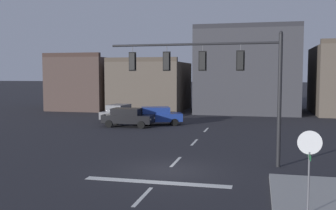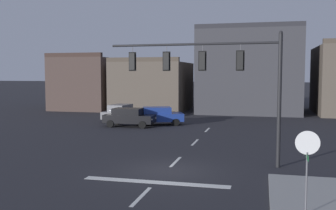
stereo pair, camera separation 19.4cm
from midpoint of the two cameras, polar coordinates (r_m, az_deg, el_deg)
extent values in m
plane|color=#232328|center=(18.90, 0.09, -9.57)|extent=(400.00, 400.00, 0.00)
cube|color=silver|center=(17.03, -1.52, -11.15)|extent=(6.40, 0.50, 0.01)
cube|color=silver|center=(15.19, -3.54, -13.13)|extent=(0.16, 2.40, 0.01)
cube|color=silver|center=(20.80, 1.40, -8.24)|extent=(0.16, 2.40, 0.01)
cube|color=silver|center=(26.58, 4.15, -5.43)|extent=(0.16, 2.40, 0.01)
cube|color=silver|center=(32.44, 5.91, -3.62)|extent=(0.16, 2.40, 0.01)
cylinder|color=black|center=(19.93, 16.15, 0.53)|extent=(0.20, 0.20, 6.55)
cylinder|color=black|center=(20.44, 3.72, 8.81)|extent=(8.82, 0.55, 0.12)
sphere|color=black|center=(19.98, 16.36, 10.08)|extent=(0.18, 0.18, 0.18)
cylinder|color=#56565B|center=(20.02, 10.77, 8.15)|extent=(0.03, 0.03, 0.35)
cube|color=black|center=(19.99, 10.74, 6.36)|extent=(0.31, 0.25, 0.90)
sphere|color=green|center=(20.13, 10.79, 7.15)|extent=(0.20, 0.20, 0.20)
sphere|color=#2D2314|center=(20.12, 10.78, 6.35)|extent=(0.20, 0.20, 0.20)
sphere|color=black|center=(20.11, 10.77, 5.55)|extent=(0.20, 0.20, 0.20)
cube|color=black|center=(19.97, 10.73, 6.36)|extent=(0.42, 0.05, 1.02)
cylinder|color=#56565B|center=(20.30, 5.32, 8.16)|extent=(0.03, 0.03, 0.35)
cube|color=black|center=(20.27, 5.31, 6.40)|extent=(0.31, 0.25, 0.90)
sphere|color=green|center=(20.41, 5.38, 7.17)|extent=(0.20, 0.20, 0.20)
sphere|color=#2D2314|center=(20.40, 5.38, 6.38)|extent=(0.20, 0.20, 0.20)
sphere|color=black|center=(20.39, 5.37, 5.59)|extent=(0.20, 0.20, 0.20)
cube|color=black|center=(20.25, 5.30, 6.40)|extent=(0.42, 0.05, 1.02)
cylinder|color=#56565B|center=(20.76, 0.07, 8.10)|extent=(0.03, 0.03, 0.35)
cube|color=black|center=(20.73, 0.07, 6.38)|extent=(0.31, 0.25, 0.90)
sphere|color=green|center=(20.87, 0.17, 7.14)|extent=(0.20, 0.20, 0.20)
sphere|color=#2D2314|center=(20.86, 0.17, 6.36)|extent=(0.20, 0.20, 0.20)
sphere|color=black|center=(20.85, 0.17, 5.59)|extent=(0.20, 0.20, 0.20)
cube|color=black|center=(20.71, 0.05, 6.38)|extent=(0.42, 0.05, 1.02)
cylinder|color=#56565B|center=(21.38, -4.92, 7.98)|extent=(0.03, 0.03, 0.35)
cube|color=black|center=(21.35, -4.91, 6.31)|extent=(0.31, 0.25, 0.90)
sphere|color=green|center=(21.48, -4.78, 7.05)|extent=(0.20, 0.20, 0.20)
sphere|color=#2D2314|center=(21.47, -4.78, 6.30)|extent=(0.20, 0.20, 0.20)
sphere|color=black|center=(21.47, -4.77, 5.55)|extent=(0.20, 0.20, 0.20)
cube|color=black|center=(21.33, -4.92, 6.31)|extent=(0.42, 0.05, 1.02)
cylinder|color=#56565B|center=(13.48, 19.87, -10.96)|extent=(0.06, 0.06, 2.15)
cylinder|color=white|center=(13.19, 20.03, -5.18)|extent=(0.76, 0.03, 0.76)
cylinder|color=#B21414|center=(13.20, 20.02, -5.17)|extent=(0.68, 0.03, 0.68)
cube|color=#19592D|center=(13.27, 19.98, -7.10)|extent=(0.02, 0.64, 0.16)
cube|color=navy|center=(35.34, -1.21, -1.78)|extent=(4.75, 3.20, 0.70)
cube|color=navy|center=(35.26, -1.46, -0.76)|extent=(2.86, 2.35, 0.56)
cube|color=#2D3842|center=(35.34, -0.22, -0.78)|extent=(0.75, 1.51, 0.47)
cube|color=#2D3842|center=(35.19, -3.36, -0.82)|extent=(0.72, 1.50, 0.46)
cylinder|color=black|center=(36.38, 0.95, -2.20)|extent=(0.68, 0.43, 0.64)
cylinder|color=black|center=(34.71, 1.31, -2.53)|extent=(0.68, 0.43, 0.64)
cylinder|color=black|center=(36.13, -3.63, -2.25)|extent=(0.68, 0.43, 0.64)
cylinder|color=black|center=(34.44, -3.49, -2.59)|extent=(0.68, 0.43, 0.64)
sphere|color=silver|center=(36.16, 2.15, -1.56)|extent=(0.16, 0.16, 0.16)
sphere|color=silver|center=(35.03, 2.43, -1.76)|extent=(0.16, 0.16, 0.16)
cube|color=maroon|center=(35.20, -4.75, -1.69)|extent=(0.51, 1.30, 0.12)
cube|color=slate|center=(38.48, -6.90, -1.29)|extent=(2.25, 4.56, 0.70)
cube|color=slate|center=(38.55, -6.81, -0.34)|extent=(1.85, 2.62, 0.56)
cube|color=#2D3842|center=(37.87, -7.32, -0.46)|extent=(1.54, 0.41, 0.47)
cube|color=#2D3842|center=(39.60, -6.05, -0.23)|extent=(1.53, 0.38, 0.46)
cylinder|color=black|center=(36.85, -6.72, -2.14)|extent=(0.29, 0.66, 0.64)
cylinder|color=black|center=(37.64, -9.04, -2.03)|extent=(0.29, 0.66, 0.64)
cylinder|color=black|center=(39.46, -4.84, -1.68)|extent=(0.29, 0.66, 0.64)
cylinder|color=black|center=(40.19, -7.05, -1.59)|extent=(0.29, 0.66, 0.64)
sphere|color=silver|center=(36.28, -7.62, -1.57)|extent=(0.16, 0.16, 0.16)
sphere|color=silver|center=(36.82, -9.22, -1.50)|extent=(0.16, 0.16, 0.16)
cube|color=maroon|center=(40.42, -5.52, -0.88)|extent=(1.36, 0.18, 0.12)
cube|color=black|center=(34.32, -5.45, -1.99)|extent=(4.41, 1.84, 0.70)
cube|color=black|center=(34.30, -5.69, -0.94)|extent=(2.48, 1.62, 0.56)
cube|color=#2D3842|center=(34.05, -4.48, -1.00)|extent=(0.26, 1.52, 0.47)
cube|color=#2D3842|center=(34.72, -7.51, -0.92)|extent=(0.23, 1.52, 0.46)
cylinder|color=black|center=(34.72, -2.71, -2.53)|extent=(0.64, 0.23, 0.64)
cylinder|color=black|center=(33.10, -3.56, -2.88)|extent=(0.64, 0.23, 0.64)
cylinder|color=black|center=(35.66, -7.18, -2.37)|extent=(0.64, 0.23, 0.64)
cylinder|color=black|center=(34.09, -8.22, -2.70)|extent=(0.64, 0.23, 0.64)
sphere|color=silver|center=(34.20, -1.68, -1.91)|extent=(0.16, 0.16, 0.16)
sphere|color=silver|center=(33.10, -2.22, -2.13)|extent=(0.16, 0.16, 0.16)
cube|color=maroon|center=(35.10, -8.80, -1.75)|extent=(0.05, 1.37, 0.12)
cube|color=#473833|center=(54.19, -10.52, 3.12)|extent=(7.34, 12.74, 6.60)
cube|color=#3A2B26|center=(48.75, -13.52, 7.09)|extent=(7.34, 0.60, 0.50)
cube|color=brown|center=(49.80, -2.06, 2.72)|extent=(8.65, 9.70, 5.98)
cube|color=#493F35|center=(45.44, -3.63, 6.62)|extent=(8.65, 0.60, 0.50)
cube|color=#38383D|center=(49.98, 11.92, 4.66)|extent=(11.67, 13.79, 9.53)
cube|color=#2B2B30|center=(43.70, 11.76, 11.28)|extent=(11.67, 0.60, 0.50)
camera|label=1|loc=(0.10, -89.74, 0.02)|focal=41.92mm
camera|label=2|loc=(0.10, 90.26, -0.02)|focal=41.92mm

